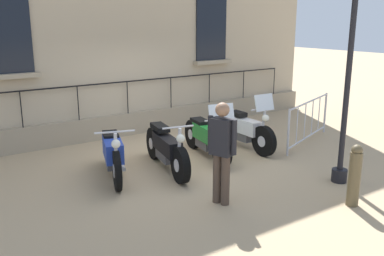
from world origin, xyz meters
The scene contains 9 objects.
ground_plane centered at (0.00, 0.00, 0.00)m, with size 60.00×60.00×0.00m, color tan.
motorcycle_blue centered at (0.20, -1.59, 0.46)m, with size 1.93×0.90×1.05m.
motorcycle_black centered at (0.40, -0.54, 0.42)m, with size 2.19×0.75×1.05m.
motorcycle_green centered at (0.19, 0.60, 0.43)m, with size 2.07×0.76×1.29m.
motorcycle_white centered at (0.22, 1.68, 0.44)m, with size 1.99×0.59×1.37m.
lamppost centered at (2.75, 1.76, 3.10)m, with size 0.40×1.10×4.10m.
crowd_barrier centered at (0.70, 3.25, 0.57)m, with size 0.92×2.34×1.05m.
bollard centered at (3.52, 1.06, 0.51)m, with size 0.19×0.19×1.02m.
pedestrian_standing centered at (2.26, -0.64, 0.95)m, with size 0.51×0.32×1.67m.
Camera 1 is at (7.33, -4.67, 2.93)m, focal length 39.95 mm.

